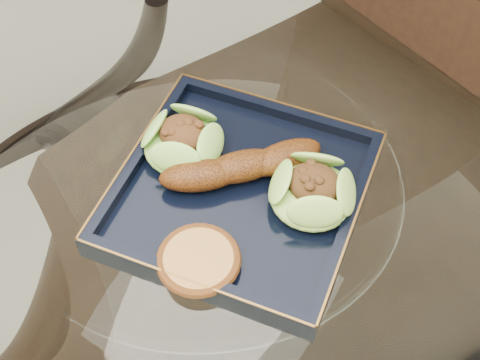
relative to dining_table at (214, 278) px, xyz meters
The scene contains 7 objects.
dining_table is the anchor object (origin of this frame).
dining_chair 0.29m from the dining_table, 83.15° to the left, with size 0.53×0.53×0.97m.
navy_plate 0.18m from the dining_table, 51.55° to the left, with size 0.27×0.27×0.02m, color black.
lettuce_wrap_left 0.22m from the dining_table, 146.07° to the left, with size 0.09×0.09×0.03m, color #639C2D.
lettuce_wrap_right 0.23m from the dining_table, 30.45° to the left, with size 0.10×0.10×0.03m, color #60A32F.
roasted_plantain 0.21m from the dining_table, 73.68° to the left, with size 0.18×0.04×0.03m, color #5F2D0A.
crumb_patty 0.21m from the dining_table, 63.51° to the right, with size 0.08×0.08×0.01m, color #B87E3D.
Camera 1 is at (0.26, -0.35, 1.40)m, focal length 50.00 mm.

